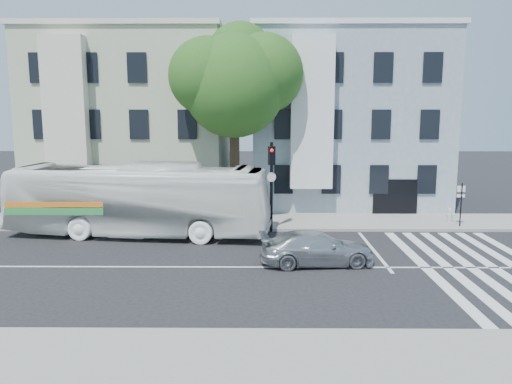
{
  "coord_description": "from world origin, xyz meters",
  "views": [
    {
      "loc": [
        1.41,
        -19.1,
        6.09
      ],
      "look_at": [
        1.23,
        3.95,
        2.4
      ],
      "focal_mm": 35.0,
      "sensor_mm": 36.0,
      "label": 1
    }
  ],
  "objects_px": {
    "sedan": "(317,248)",
    "fire_hydrant": "(450,215)",
    "traffic_signal": "(271,175)",
    "bus": "(139,200)"
  },
  "relations": [
    {
      "from": "sedan",
      "to": "traffic_signal",
      "type": "bearing_deg",
      "value": 11.93
    },
    {
      "from": "bus",
      "to": "traffic_signal",
      "type": "xyz_separation_m",
      "value": [
        6.6,
        0.74,
        1.17
      ]
    },
    {
      "from": "sedan",
      "to": "fire_hydrant",
      "type": "height_order",
      "value": "sedan"
    },
    {
      "from": "bus",
      "to": "traffic_signal",
      "type": "distance_m",
      "value": 6.74
    },
    {
      "from": "bus",
      "to": "fire_hydrant",
      "type": "xyz_separation_m",
      "value": [
        16.42,
        2.52,
        -1.27
      ]
    },
    {
      "from": "bus",
      "to": "traffic_signal",
      "type": "relative_size",
      "value": 2.82
    },
    {
      "from": "sedan",
      "to": "traffic_signal",
      "type": "height_order",
      "value": "traffic_signal"
    },
    {
      "from": "sedan",
      "to": "fire_hydrant",
      "type": "xyz_separation_m",
      "value": [
        8.1,
        7.29,
        -0.13
      ]
    },
    {
      "from": "sedan",
      "to": "traffic_signal",
      "type": "relative_size",
      "value": 1.0
    },
    {
      "from": "traffic_signal",
      "to": "sedan",
      "type": "bearing_deg",
      "value": -96.49
    }
  ]
}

